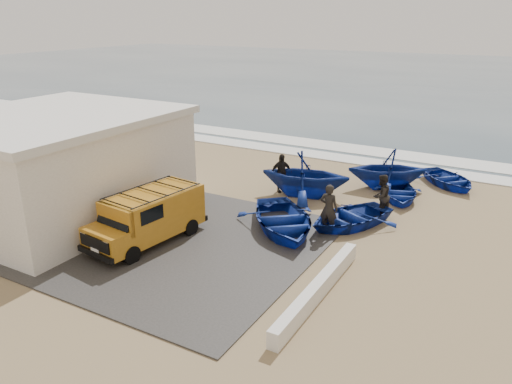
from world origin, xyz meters
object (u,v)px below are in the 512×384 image
at_px(boat_near_left, 283,220).
at_px(boat_far_right, 448,179).
at_px(van, 149,215).
at_px(boat_far_left, 387,169).
at_px(building, 56,164).
at_px(boat_mid_right, 399,193).
at_px(fisherman_front, 329,209).
at_px(fisherman_back, 281,173).
at_px(boat_mid_left, 305,174).
at_px(boat_near_right, 349,217).
at_px(fisherman_middle, 381,196).
at_px(parapet, 318,289).

height_order(boat_near_left, boat_far_right, boat_near_left).
height_order(van, boat_far_left, boat_far_left).
xyz_separation_m(building, boat_mid_right, (12.48, 8.71, -1.83)).
relative_size(building, fisherman_front, 4.73).
xyz_separation_m(boat_far_left, boat_far_right, (2.62, 1.83, -0.64)).
distance_m(boat_near_left, fisherman_back, 4.73).
relative_size(van, boat_far_right, 1.38).
xyz_separation_m(boat_near_left, fisherman_back, (-2.19, 4.17, 0.47)).
bearing_deg(fisherman_back, boat_mid_left, -48.01).
distance_m(boat_near_left, boat_near_right, 2.77).
height_order(boat_near_right, boat_mid_left, boat_mid_left).
relative_size(boat_mid_left, fisherman_back, 2.19).
relative_size(boat_far_right, fisherman_middle, 1.88).
height_order(building, fisherman_front, building).
bearing_deg(boat_far_right, parapet, -141.39).
xyz_separation_m(boat_far_left, fisherman_middle, (0.79, -3.78, -0.07)).
distance_m(parapet, van, 7.14).
height_order(van, fisherman_front, van).
xyz_separation_m(building, van, (5.43, -0.46, -1.09)).
relative_size(boat_far_right, fisherman_front, 1.76).
bearing_deg(building, boat_far_left, 41.16).
bearing_deg(boat_far_right, boat_mid_right, -161.43).
bearing_deg(van, boat_far_left, 67.03).
distance_m(boat_far_left, fisherman_back, 5.26).
distance_m(fisherman_middle, fisherman_back, 5.15).
relative_size(building, van, 1.95).
xyz_separation_m(building, parapet, (12.50, -1.00, -1.89)).
xyz_separation_m(boat_mid_left, fisherman_middle, (3.83, -0.74, -0.15)).
xyz_separation_m(building, boat_far_right, (14.11, 11.88, -1.80)).
relative_size(boat_near_left, boat_mid_left, 1.11).
relative_size(van, boat_near_right, 1.24).
bearing_deg(van, fisherman_back, 83.84).
relative_size(boat_far_left, fisherman_back, 2.03).
distance_m(boat_near_right, boat_far_left, 5.45).
bearing_deg(fisherman_front, boat_mid_right, -106.52).
relative_size(parapet, van, 1.24).
distance_m(parapet, fisherman_middle, 7.30).
bearing_deg(boat_mid_left, parapet, -165.80).
distance_m(van, boat_mid_left, 8.06).
bearing_deg(boat_far_right, boat_mid_left, 176.49).
distance_m(parapet, fisherman_back, 9.65).
relative_size(parapet, boat_mid_left, 1.46).
bearing_deg(boat_mid_left, boat_near_right, -140.61).
bearing_deg(boat_near_left, boat_far_right, 22.61).
height_order(boat_near_right, fisherman_front, fisherman_front).
relative_size(building, parapet, 1.57).
distance_m(van, fisherman_back, 7.69).
relative_size(building, boat_near_left, 2.06).
xyz_separation_m(boat_far_left, fisherman_back, (-4.31, -3.02, -0.06)).
distance_m(parapet, fisherman_front, 4.97).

